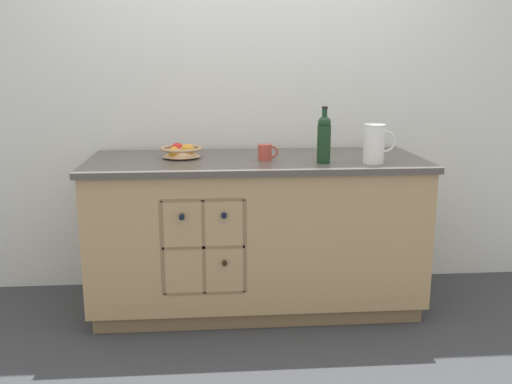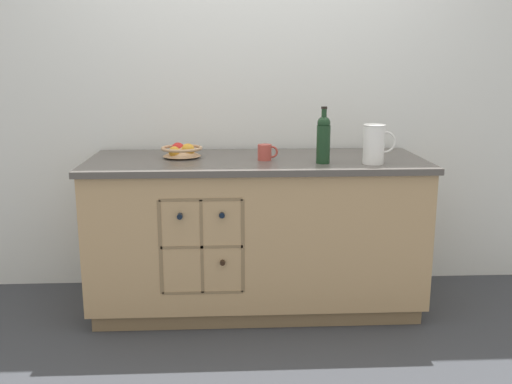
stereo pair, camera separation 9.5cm
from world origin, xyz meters
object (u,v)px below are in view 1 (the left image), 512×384
object	(u,v)px
fruit_bowl	(181,151)
standing_wine_bottle	(324,138)
white_pitcher	(375,143)
ceramic_mug	(266,152)

from	to	relation	value
fruit_bowl	standing_wine_bottle	distance (m)	0.83
white_pitcher	ceramic_mug	bearing A→B (deg)	166.16
fruit_bowl	white_pitcher	distance (m)	1.11
fruit_bowl	standing_wine_bottle	world-z (taller)	standing_wine_bottle
ceramic_mug	fruit_bowl	bearing A→B (deg)	167.08
white_pitcher	ceramic_mug	size ratio (longest dim) A/B	1.86
ceramic_mug	standing_wine_bottle	xyz separation A→B (m)	(0.31, -0.12, 0.09)
white_pitcher	standing_wine_bottle	world-z (taller)	standing_wine_bottle
fruit_bowl	ceramic_mug	xyz separation A→B (m)	(0.48, -0.11, 0.00)
white_pitcher	standing_wine_bottle	size ratio (longest dim) A/B	0.70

